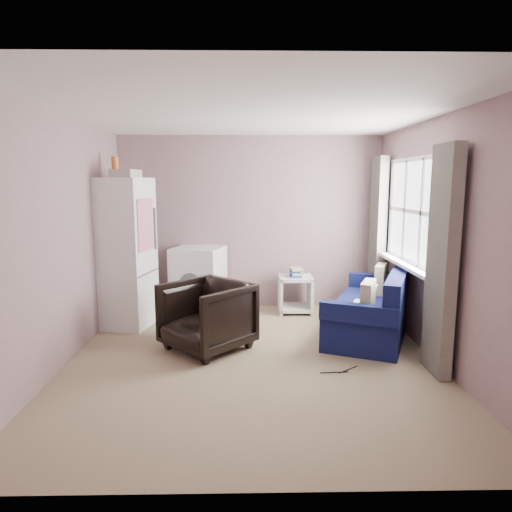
{
  "coord_description": "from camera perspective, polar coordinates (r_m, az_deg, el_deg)",
  "views": [
    {
      "loc": [
        -0.05,
        -4.56,
        1.84
      ],
      "look_at": [
        0.05,
        0.6,
        1.0
      ],
      "focal_mm": 32.0,
      "sensor_mm": 36.0,
      "label": 1
    }
  ],
  "objects": [
    {
      "name": "washing_machine",
      "position": [
        6.55,
        -7.18,
        -2.77
      ],
      "size": [
        0.8,
        0.8,
        0.93
      ],
      "rotation": [
        0.0,
        0.0,
        -0.25
      ],
      "color": "white",
      "rests_on": "ground"
    },
    {
      "name": "room",
      "position": [
        4.61,
        -0.23,
        1.92
      ],
      "size": [
        3.84,
        4.24,
        2.54
      ],
      "color": "#8F7B5E",
      "rests_on": "ground"
    },
    {
      "name": "window_dressing",
      "position": [
        5.62,
        17.96,
        1.29
      ],
      "size": [
        0.17,
        2.62,
        2.18
      ],
      "color": "white",
      "rests_on": "ground"
    },
    {
      "name": "armchair",
      "position": [
        5.08,
        -6.17,
        -7.05
      ],
      "size": [
        1.12,
        1.12,
        0.84
      ],
      "primitive_type": "imported",
      "rotation": [
        0.0,
        0.0,
        -0.77
      ],
      "color": "black",
      "rests_on": "ground"
    },
    {
      "name": "floor_cables",
      "position": [
        4.69,
        10.61,
        -13.94
      ],
      "size": [
        0.41,
        0.18,
        0.01
      ],
      "rotation": [
        0.0,
        0.0,
        0.41
      ],
      "color": "black",
      "rests_on": "ground"
    },
    {
      "name": "sofa",
      "position": [
        5.76,
        14.6,
        -6.61
      ],
      "size": [
        1.47,
        1.99,
        0.81
      ],
      "rotation": [
        0.0,
        0.0,
        -0.4
      ],
      "color": "#121953",
      "rests_on": "ground"
    },
    {
      "name": "side_table",
      "position": [
        6.54,
        4.95,
        -4.41
      ],
      "size": [
        0.47,
        0.47,
        0.64
      ],
      "rotation": [
        0.0,
        0.0,
        -0.0
      ],
      "color": "silver",
      "rests_on": "ground"
    },
    {
      "name": "fridge",
      "position": [
        6.04,
        -16.21,
        0.49
      ],
      "size": [
        0.77,
        0.77,
        2.15
      ],
      "rotation": [
        0.0,
        0.0,
        -0.21
      ],
      "color": "white",
      "rests_on": "ground"
    }
  ]
}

